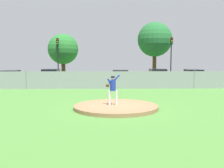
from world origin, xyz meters
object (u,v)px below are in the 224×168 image
Objects in this scene: parked_car_champagne at (158,77)px; traffic_light_far at (171,52)px; baseball at (93,107)px; parked_car_charcoal at (193,77)px; parked_car_navy at (51,77)px; parked_car_silver at (10,78)px; traffic_cone_orange at (85,81)px; pitcher_youth at (113,87)px; traffic_light_near at (58,52)px; parked_car_burgundy at (120,78)px.

traffic_light_far reaches higher than parked_car_champagne.
parked_car_charcoal reaches higher than baseball.
parked_car_navy is 15.62m from traffic_light_far.
parked_car_silver is 19.99m from traffic_light_far.
parked_car_silver is 8.42m from traffic_cone_orange.
pitcher_youth is 23.14× the size of baseball.
traffic_cone_orange is (-1.67, 16.85, 0.03)m from baseball.
parked_car_charcoal is 1.07× the size of parked_car_champagne.
pitcher_youth is 19.92m from traffic_light_near.
parked_car_silver is at bearing 179.35° from parked_car_burgundy.
traffic_light_far is (11.03, 2.68, 3.56)m from traffic_cone_orange.
parked_car_navy is (-5.42, 15.50, 0.59)m from baseball.
pitcher_youth is 0.40× the size of parked_car_burgundy.
traffic_light_near is 14.67m from traffic_light_far.
traffic_light_near is at bearing 108.85° from pitcher_youth.
pitcher_youth is 17.96m from parked_car_silver.
traffic_cone_orange is 0.10× the size of traffic_light_far.
traffic_light_far is (6.96, 4.76, 3.04)m from parked_car_burgundy.
traffic_light_far is (14.67, 0.18, 0.10)m from traffic_light_near.
parked_car_silver is (-20.61, -0.17, -0.04)m from parked_car_charcoal.
baseball is 0.13× the size of traffic_cone_orange.
traffic_light_near reaches higher than pitcher_youth.
parked_car_navy is at bearing -164.77° from traffic_light_far.
traffic_light_near is (-6.39, 18.70, 2.53)m from pitcher_youth.
traffic_cone_orange is 0.10× the size of traffic_light_near.
parked_car_silver is at bearing -179.53° from parked_car_charcoal.
pitcher_youth reaches higher than parked_car_charcoal.
parked_car_charcoal is (8.36, 0.31, 0.03)m from parked_car_burgundy.
parked_car_navy is 0.84× the size of parked_car_silver.
parked_car_silver is at bearing 127.45° from pitcher_youth.
parked_car_champagne is at bearing 1.57° from parked_car_silver.
parked_car_burgundy is at bearing -27.08° from traffic_cone_orange.
traffic_light_near is at bearing 165.11° from parked_car_charcoal.
traffic_light_far is at bearing 15.23° from parked_car_navy.
baseball is 0.02× the size of parked_car_burgundy.
parked_car_champagne is 0.92× the size of parked_car_silver.
parked_car_silver is (-10.92, 14.26, -0.41)m from pitcher_youth.
traffic_light_far reaches higher than traffic_light_near.
traffic_light_near is (4.53, 4.44, 2.95)m from parked_car_silver.
parked_car_charcoal is 0.99× the size of parked_car_silver.
traffic_cone_orange is at bearing 95.65° from baseball.
pitcher_youth is at bearing -113.69° from traffic_light_far.
traffic_cone_orange is at bearing 13.40° from parked_car_silver.
traffic_light_near reaches higher than parked_car_champagne.
parked_car_charcoal reaches higher than parked_car_silver.
parked_car_burgundy is 7.87m from parked_car_navy.
parked_car_silver is 0.87× the size of traffic_light_near.
parked_car_burgundy reaches higher than parked_car_silver.
parked_car_navy is (-7.83, 0.74, 0.03)m from parked_car_burgundy.
parked_car_charcoal is 20.61m from parked_car_silver.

